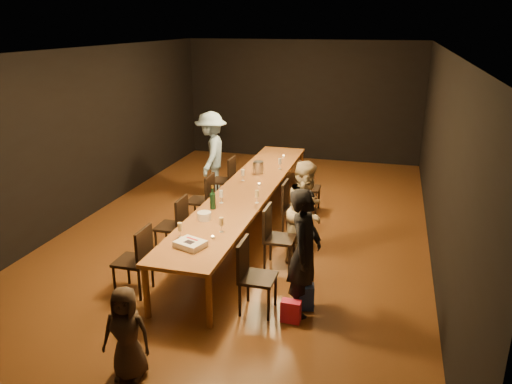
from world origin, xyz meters
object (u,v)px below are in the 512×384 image
(chair_right_3, at_px, (308,187))
(man_blue, at_px, (211,154))
(chair_left_0, at_px, (132,260))
(birthday_cake, at_px, (190,244))
(woman_birthday, at_px, (305,252))
(woman_tan, at_px, (306,211))
(chair_left_3, at_px, (223,180))
(child, at_px, (126,333))
(table, at_px, (247,191))
(plate_stack, at_px, (204,216))
(chair_right_1, at_px, (280,238))
(champagne_bottle, at_px, (213,197))
(ice_bucket, at_px, (258,167))
(chair_left_1, at_px, (171,226))
(chair_left_2, at_px, (200,200))
(chair_right_0, at_px, (258,277))
(chair_right_2, at_px, (296,209))

(chair_right_3, distance_m, man_blue, 2.16)
(chair_left_0, distance_m, birthday_cake, 0.88)
(woman_birthday, distance_m, birthday_cake, 1.42)
(woman_tan, xyz_separation_m, man_blue, (-2.38, 2.42, 0.10))
(chair_left_3, distance_m, child, 5.17)
(chair_left_3, bearing_deg, table, -144.69)
(table, bearing_deg, chair_left_0, -109.50)
(table, distance_m, birthday_cake, 2.39)
(child, relative_size, plate_stack, 4.99)
(chair_right_1, distance_m, child, 2.87)
(champagne_bottle, bearing_deg, birthday_cake, -81.75)
(table, height_order, woman_birthday, woman_birthday)
(chair_right_3, relative_size, ice_bucket, 4.23)
(chair_left_1, distance_m, champagne_bottle, 0.80)
(chair_left_0, bearing_deg, table, -19.50)
(chair_left_2, bearing_deg, man_blue, 13.19)
(chair_right_1, height_order, chair_left_1, same)
(chair_left_2, bearing_deg, chair_left_1, -180.00)
(birthday_cake, distance_m, ice_bucket, 3.33)
(woman_birthday, height_order, woman_tan, woman_birthday)
(chair_left_3, bearing_deg, chair_right_0, -154.72)
(chair_left_2, xyz_separation_m, man_blue, (-0.38, 1.63, 0.40))
(woman_birthday, bearing_deg, chair_left_0, 100.06)
(man_blue, bearing_deg, chair_right_2, 41.72)
(chair_right_2, xyz_separation_m, child, (-0.93, -3.91, 0.03))
(chair_right_0, relative_size, chair_right_3, 1.00)
(child, bearing_deg, woman_tan, 60.13)
(chair_right_0, distance_m, chair_left_0, 1.70)
(chair_right_1, distance_m, chair_left_0, 2.08)
(chair_right_2, bearing_deg, chair_left_0, -35.31)
(chair_left_1, relative_size, woman_birthday, 0.58)
(chair_right_0, height_order, champagne_bottle, champagne_bottle)
(chair_left_3, relative_size, champagne_bottle, 2.53)
(woman_birthday, distance_m, woman_tan, 1.48)
(child, height_order, champagne_bottle, champagne_bottle)
(woman_birthday, bearing_deg, plate_stack, 70.36)
(table, distance_m, chair_right_3, 1.49)
(champagne_bottle, bearing_deg, chair_right_2, 44.14)
(man_blue, height_order, champagne_bottle, man_blue)
(child, relative_size, birthday_cake, 2.36)
(chair_right_0, height_order, chair_left_0, same)
(table, relative_size, chair_left_3, 6.45)
(woman_birthday, bearing_deg, chair_left_1, 71.12)
(man_blue, relative_size, champagne_bottle, 4.68)
(chair_right_2, height_order, plate_stack, chair_right_2)
(chair_right_3, xyz_separation_m, child, (-0.93, -5.11, 0.03))
(man_blue, distance_m, birthday_cake, 4.19)
(chair_left_2, relative_size, woman_tan, 0.61)
(woman_tan, distance_m, child, 3.36)
(chair_left_3, bearing_deg, chair_left_2, -180.00)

